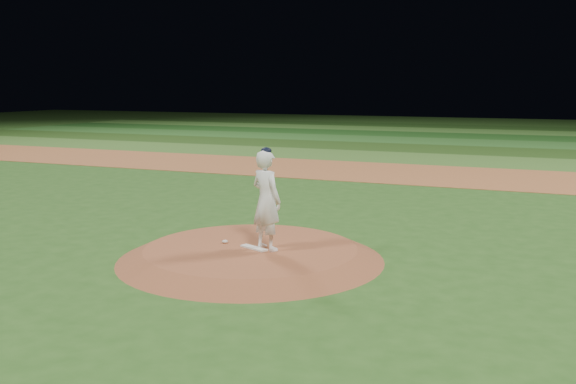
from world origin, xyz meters
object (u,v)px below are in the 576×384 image
Objects in this scene: pitchers_mound at (251,253)px; pitching_rubber at (254,248)px; pitcher_on_mound at (266,200)px; rosin_bag at (225,241)px.

pitchers_mound is 0.20m from pitching_rubber.
pitcher_on_mound is at bearing -4.90° from pitchers_mound.
pitchers_mound is at bearing 165.98° from pitching_rubber.
pitcher_on_mound reaches higher than pitchers_mound.
pitcher_on_mound is (0.37, -0.03, 1.15)m from pitchers_mound.
rosin_bag is at bearing -171.33° from pitching_rubber.
pitchers_mound is 1.21m from pitcher_on_mound.
pitchers_mound is 44.12× the size of rosin_bag.
rosin_bag is at bearing 172.22° from pitcher_on_mound.
pitcher_on_mound reaches higher than rosin_bag.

